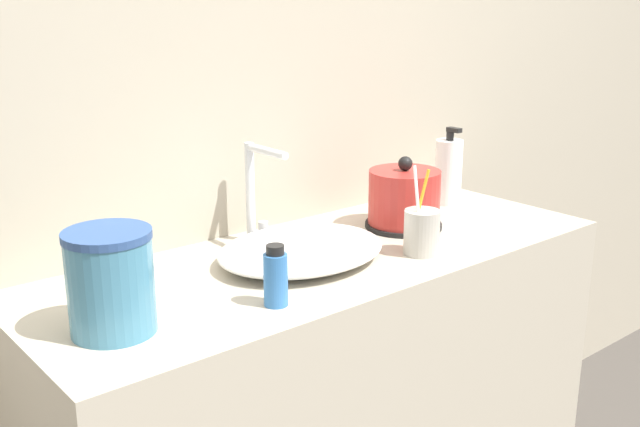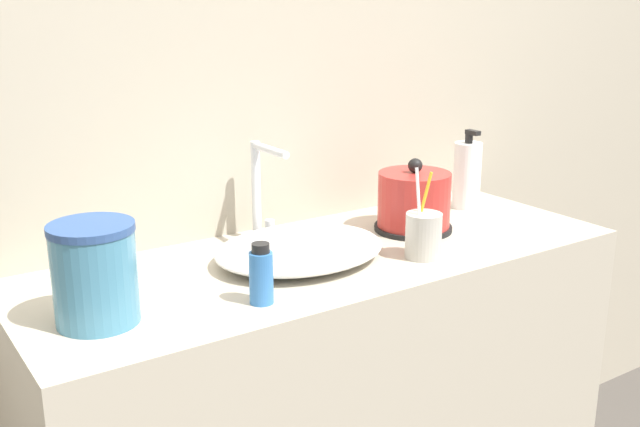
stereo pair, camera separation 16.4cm
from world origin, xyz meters
name	(u,v)px [view 2 (the right image)]	position (x,y,z in m)	size (l,w,h in m)	color
wall_back	(264,68)	(0.00, 0.53, 1.30)	(6.00, 0.04, 2.60)	#ADA38E
sink_basin	(300,248)	(-0.08, 0.26, 0.94)	(0.39, 0.31, 0.06)	white
faucet	(261,186)	(-0.07, 0.43, 1.04)	(0.06, 0.15, 0.24)	silver
electric_kettle	(414,204)	(0.28, 0.29, 0.98)	(0.19, 0.19, 0.18)	black
toothbrush_cup	(423,235)	(0.16, 0.12, 0.96)	(0.08, 0.08, 0.20)	#B7B2A8
lotion_bottle	(467,175)	(0.53, 0.37, 1.00)	(0.08, 0.08, 0.22)	white
shampoo_bottle	(261,275)	(-0.26, 0.10, 0.96)	(0.05, 0.05, 0.12)	#3370B7
water_pitcher	(95,274)	(-0.55, 0.19, 1.00)	(0.15, 0.15, 0.18)	teal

